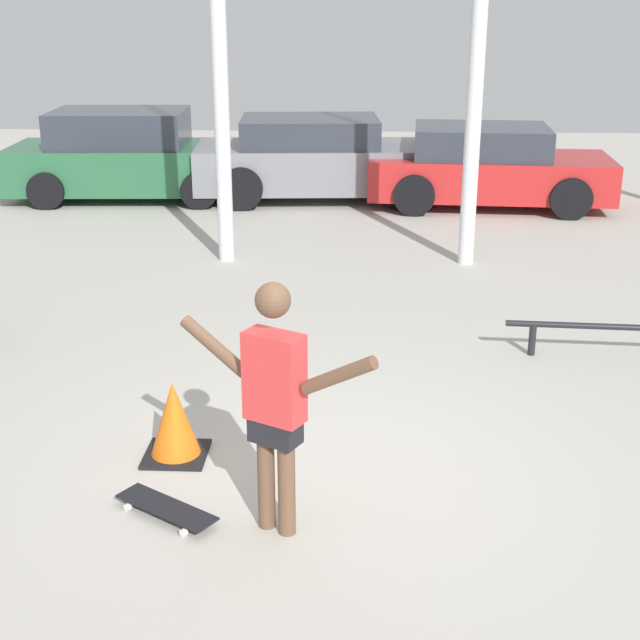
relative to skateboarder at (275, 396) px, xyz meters
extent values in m
plane|color=#B2ADA3|center=(0.31, 0.70, -0.95)|extent=(36.00, 36.00, 0.00)
cylinder|color=brown|center=(-0.07, 0.04, -0.56)|extent=(0.11, 0.11, 0.79)
cylinder|color=brown|center=(0.07, -0.04, -0.56)|extent=(0.11, 0.11, 0.79)
cube|color=black|center=(0.00, 0.00, -0.23)|extent=(0.36, 0.30, 0.17)
cube|color=#DB3838|center=(0.00, 0.00, 0.13)|extent=(0.41, 0.34, 0.57)
sphere|color=brown|center=(0.00, 0.00, 0.63)|extent=(0.22, 0.22, 0.22)
cylinder|color=brown|center=(-0.40, 0.21, 0.24)|extent=(0.48, 0.31, 0.34)
cylinder|color=brown|center=(0.40, -0.21, 0.24)|extent=(0.48, 0.31, 0.34)
cube|color=black|center=(-0.75, 0.12, -0.88)|extent=(0.76, 0.59, 0.01)
cylinder|color=silver|center=(-0.48, 0.06, -0.93)|extent=(0.06, 0.06, 0.05)
cylinder|color=silver|center=(-0.59, -0.12, -0.93)|extent=(0.06, 0.06, 0.05)
cylinder|color=silver|center=(-0.91, 0.35, -0.93)|extent=(0.06, 0.06, 0.05)
cylinder|color=silver|center=(-1.03, 0.17, -0.93)|extent=(0.06, 0.06, 0.05)
cylinder|color=black|center=(2.19, 3.14, -0.79)|extent=(0.07, 0.07, 0.32)
cube|color=#28603D|center=(-3.46, 10.18, -0.41)|extent=(4.14, 1.98, 0.75)
cube|color=#2D333D|center=(-3.62, 10.17, 0.26)|extent=(2.31, 1.74, 0.58)
cylinder|color=black|center=(-2.25, 11.11, -0.65)|extent=(0.62, 0.25, 0.61)
cylinder|color=black|center=(-2.16, 9.39, -0.65)|extent=(0.62, 0.25, 0.61)
cylinder|color=black|center=(-4.76, 10.97, -0.65)|extent=(0.62, 0.25, 0.61)
cylinder|color=black|center=(-4.67, 9.25, -0.65)|extent=(0.62, 0.25, 0.61)
cube|color=slate|center=(-0.22, 10.28, -0.39)|extent=(4.30, 2.07, 0.73)
cube|color=#2D333D|center=(-0.39, 10.27, 0.21)|extent=(2.41, 1.80, 0.46)
cylinder|color=black|center=(1.01, 11.24, -0.60)|extent=(0.72, 0.27, 0.71)
cylinder|color=black|center=(1.14, 9.50, -0.60)|extent=(0.72, 0.27, 0.71)
cylinder|color=black|center=(-1.57, 11.06, -0.60)|extent=(0.72, 0.27, 0.71)
cylinder|color=black|center=(-1.45, 9.32, -0.60)|extent=(0.72, 0.27, 0.71)
cube|color=red|center=(2.62, 9.86, -0.45)|extent=(4.03, 2.02, 0.65)
cube|color=#2D333D|center=(2.46, 9.87, 0.12)|extent=(2.26, 1.77, 0.48)
cylinder|color=black|center=(3.89, 10.66, -0.62)|extent=(0.67, 0.26, 0.66)
cylinder|color=black|center=(3.79, 8.92, -0.62)|extent=(0.67, 0.26, 0.66)
cylinder|color=black|center=(1.46, 10.81, -0.62)|extent=(0.67, 0.26, 0.66)
cylinder|color=black|center=(1.35, 9.07, -0.62)|extent=(0.67, 0.26, 0.66)
cube|color=black|center=(-0.86, 0.95, -0.94)|extent=(0.47, 0.47, 0.03)
cone|color=orange|center=(-0.86, 0.95, -0.63)|extent=(0.37, 0.37, 0.58)
camera|label=1|loc=(0.52, -4.99, 2.31)|focal=50.00mm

